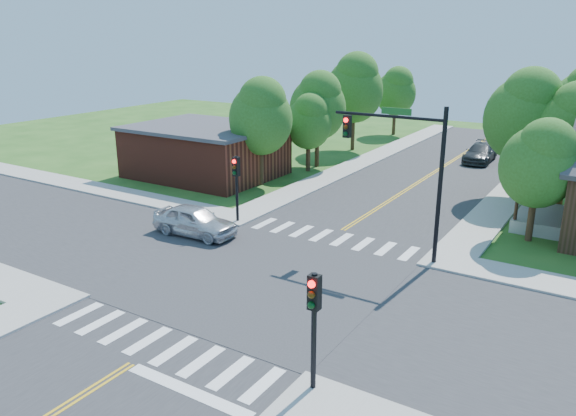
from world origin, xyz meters
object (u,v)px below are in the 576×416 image
Objects in this scene: signal_pole_nw at (236,177)px; car_dgrey at (480,153)px; signal_pole_se at (314,311)px; car_silver at (195,221)px; signal_mast_ne at (405,157)px.

signal_pole_nw is 0.74× the size of car_dgrey.
signal_pole_nw is (-11.20, 11.20, 0.00)m from signal_pole_se.
signal_pole_se is at bearing -45.00° from signal_pole_nw.
car_silver is at bearing -109.51° from car_dgrey.
signal_pole_nw is at bearing -179.93° from signal_mast_ne.
signal_pole_nw is 3.44m from car_silver.
signal_pole_nw reaches higher than car_silver.
car_silver is at bearing -102.60° from signal_pole_nw.
signal_mast_ne is 1.53× the size of car_silver.
signal_pole_se is 34.37m from car_dgrey.
signal_pole_nw is (-9.51, -0.01, -2.19)m from signal_mast_ne.
signal_mast_ne reaches higher than signal_pole_se.
signal_pole_nw is at bearing 135.00° from signal_pole_se.
car_silver is 0.91× the size of car_dgrey.
car_dgrey is (8.20, 25.74, -0.05)m from car_silver.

